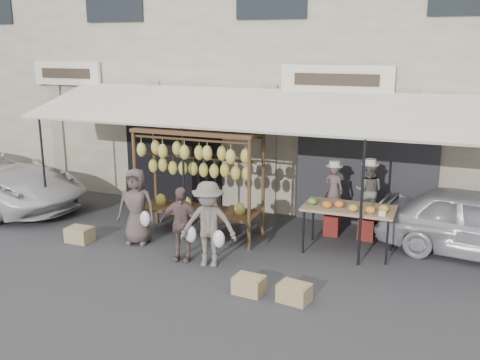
% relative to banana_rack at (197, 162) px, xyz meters
% --- Properties ---
extents(ground_plane, '(90.00, 90.00, 0.00)m').
position_rel_banana_rack_xyz_m(ground_plane, '(0.84, -1.43, -1.57)').
color(ground_plane, '#2D2D30').
extents(shophouse, '(24.00, 6.15, 7.30)m').
position_rel_banana_rack_xyz_m(shophouse, '(0.84, 5.06, 2.08)').
color(shophouse, beige).
rests_on(shophouse, ground_plane).
extents(awning, '(10.00, 2.35, 2.92)m').
position_rel_banana_rack_xyz_m(awning, '(0.84, 0.85, 1.01)').
color(awning, silver).
rests_on(awning, ground_plane).
extents(banana_rack, '(2.60, 0.90, 2.24)m').
position_rel_banana_rack_xyz_m(banana_rack, '(0.00, 0.00, 0.00)').
color(banana_rack, '#342112').
rests_on(banana_rack, ground_plane).
extents(produce_table, '(1.70, 0.90, 1.04)m').
position_rel_banana_rack_xyz_m(produce_table, '(3.03, 0.24, -0.70)').
color(produce_table, '#A18363').
rests_on(produce_table, ground_plane).
extents(vendor_left, '(0.43, 0.32, 1.08)m').
position_rel_banana_rack_xyz_m(vendor_left, '(2.55, 1.11, -0.60)').
color(vendor_left, brown).
rests_on(vendor_left, stool_left).
extents(vendor_right, '(0.56, 0.44, 1.15)m').
position_rel_banana_rack_xyz_m(vendor_right, '(3.26, 1.11, -0.54)').
color(vendor_right, '#6B655A').
rests_on(vendor_right, stool_right).
extents(customer_left, '(0.83, 0.63, 1.53)m').
position_rel_banana_rack_xyz_m(customer_left, '(-0.96, -0.79, -0.80)').
color(customer_left, '#514240').
rests_on(customer_left, ground_plane).
extents(customer_mid, '(0.86, 0.48, 1.39)m').
position_rel_banana_rack_xyz_m(customer_mid, '(0.27, -1.24, -0.87)').
color(customer_mid, '#6C5350').
rests_on(customer_mid, ground_plane).
extents(customer_right, '(1.12, 0.82, 1.56)m').
position_rel_banana_rack_xyz_m(customer_right, '(0.84, -1.29, -0.79)').
color(customer_right, '#6A635A').
rests_on(customer_right, ground_plane).
extents(stool_left, '(0.33, 0.33, 0.43)m').
position_rel_banana_rack_xyz_m(stool_left, '(2.55, 1.11, -1.35)').
color(stool_left, maroon).
rests_on(stool_left, ground_plane).
extents(stool_right, '(0.41, 0.41, 0.45)m').
position_rel_banana_rack_xyz_m(stool_right, '(3.26, 1.11, -1.34)').
color(stool_right, maroon).
rests_on(stool_right, ground_plane).
extents(crate_near_a, '(0.50, 0.40, 0.28)m').
position_rel_banana_rack_xyz_m(crate_near_a, '(1.91, -2.07, -1.43)').
color(crate_near_a, tan).
rests_on(crate_near_a, ground_plane).
extents(crate_near_b, '(0.53, 0.43, 0.28)m').
position_rel_banana_rack_xyz_m(crate_near_b, '(2.65, -2.07, -1.43)').
color(crate_near_b, tan).
rests_on(crate_near_b, ground_plane).
extents(crate_far, '(0.49, 0.38, 0.30)m').
position_rel_banana_rack_xyz_m(crate_far, '(-2.09, -1.17, -1.42)').
color(crate_far, tan).
rests_on(crate_far, ground_plane).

